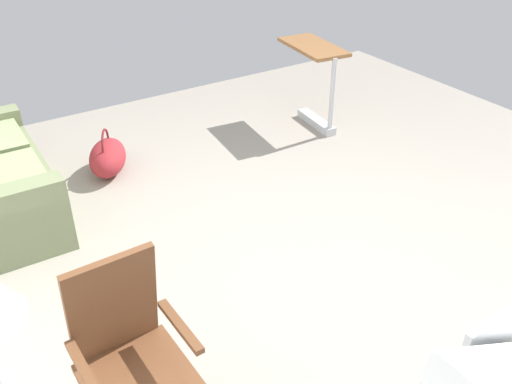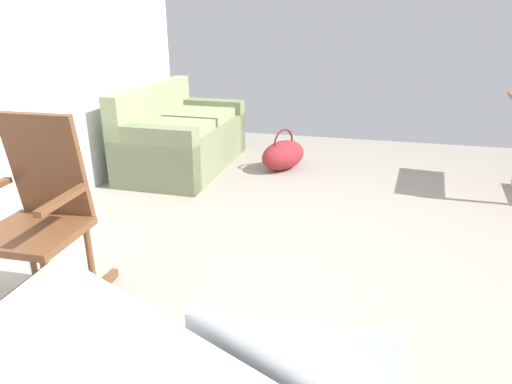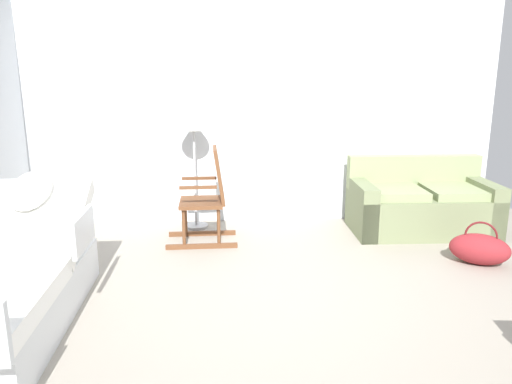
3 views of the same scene
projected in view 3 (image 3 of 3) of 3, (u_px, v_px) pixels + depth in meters
ground_plane at (282, 310)px, 3.87m from camera, size 6.99×6.99×0.00m
back_wall at (260, 112)px, 6.00m from camera, size 5.79×0.10×2.70m
hospital_bed at (4, 289)px, 3.53m from camera, size 1.06×2.09×1.05m
couch at (421, 206)px, 5.76m from camera, size 1.61×0.88×0.85m
rocking_chair at (208, 197)px, 5.34m from camera, size 0.77×0.52×1.05m
floor_lamp at (193, 125)px, 5.69m from camera, size 0.34×0.34×1.48m
duffel_bag at (480, 249)px, 4.79m from camera, size 0.64×0.55×0.43m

